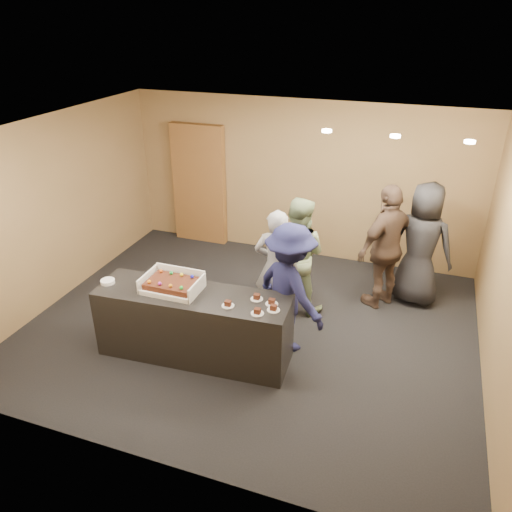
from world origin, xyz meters
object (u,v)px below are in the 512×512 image
cake_box (173,286)px  person_navy_man (290,289)px  storage_cabinet (199,185)px  person_dark_suit (421,244)px  plate_stack (108,281)px  person_brown_extra (387,247)px  serving_counter (194,325)px  person_server_grey (276,268)px  person_sage_man (297,255)px  sheet_cake (172,283)px

cake_box → person_navy_man: (1.33, 0.54, -0.08)m
storage_cabinet → person_dark_suit: (3.96, -0.92, -0.17)m
storage_cabinet → cake_box: bearing=-70.1°
plate_stack → person_brown_extra: size_ratio=0.09×
cake_box → person_dark_suit: (2.80, 2.29, -0.02)m
serving_counter → person_brown_extra: (2.07, 2.05, 0.48)m
person_server_grey → cake_box: bearing=40.6°
person_sage_man → person_navy_man: person_navy_man is taller
person_dark_suit → storage_cabinet: bearing=2.7°
sheet_cake → person_brown_extra: 3.11m
storage_cabinet → person_server_grey: 3.05m
person_sage_man → person_brown_extra: 1.29m
serving_counter → person_brown_extra: bearing=41.0°
cake_box → person_brown_extra: 3.09m
cake_box → plate_stack: cake_box is taller
plate_stack → person_server_grey: bearing=33.5°
cake_box → person_sage_man: person_sage_man is taller
serving_counter → cake_box: (-0.26, 0.03, 0.50)m
sheet_cake → person_dark_suit: (2.80, 2.31, -0.07)m
storage_cabinet → sheet_cake: bearing=-70.2°
plate_stack → person_dark_suit: (3.64, 2.43, 0.00)m
sheet_cake → person_brown_extra: (2.34, 2.05, -0.07)m
serving_counter → person_sage_man: size_ratio=1.40×
plate_stack → person_brown_extra: (3.19, 2.16, 0.01)m
plate_stack → person_server_grey: (1.83, 1.21, -0.09)m
person_brown_extra → sheet_cake: bearing=-12.9°
person_server_grey → person_dark_suit: (1.81, 1.22, 0.09)m
plate_stack → serving_counter: bearing=5.9°
storage_cabinet → plate_stack: storage_cabinet is taller
plate_stack → person_navy_man: bearing=17.3°
person_brown_extra → person_dark_suit: bearing=156.0°
sheet_cake → person_sage_man: (1.16, 1.53, -0.14)m
storage_cabinet → serving_counter: bearing=-66.2°
person_navy_man → person_brown_extra: (1.01, 1.48, 0.07)m
cake_box → person_server_grey: (0.99, 1.07, -0.11)m
person_sage_man → person_navy_man: bearing=106.2°
person_sage_man → person_navy_man: (0.17, -0.97, 0.01)m
person_dark_suit → cake_box: bearing=55.2°
sheet_cake → person_brown_extra: size_ratio=0.32×
storage_cabinet → sheet_cake: size_ratio=3.70×
cake_box → sheet_cake: cake_box is taller
person_sage_man → person_dark_suit: 1.82m
cake_box → person_brown_extra: person_brown_extra is taller
cake_box → plate_stack: (-0.85, -0.14, -0.02)m
plate_stack → person_sage_man: size_ratio=0.10×
person_brown_extra → person_server_grey: bearing=-19.1°
serving_counter → person_navy_man: size_ratio=1.39×
person_dark_suit → person_server_grey: bearing=49.8°
serving_counter → plate_stack: (-1.11, -0.11, 0.47)m
person_brown_extra → serving_counter: bearing=-9.5°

